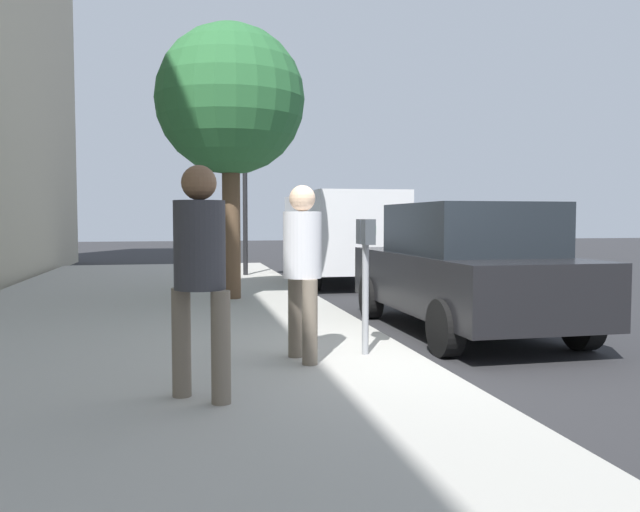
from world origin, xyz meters
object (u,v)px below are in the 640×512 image
parked_sedan_near (464,268)px  parked_van_far (340,232)px  parking_meter (366,257)px  traffic_signal (249,179)px  pedestrian_at_meter (302,258)px  street_tree (230,101)px  pedestrian_bystander (200,261)px

parked_sedan_near → parked_van_far: parked_van_far is taller
parking_meter → parked_sedan_near: parked_sedan_near is taller
parked_van_far → traffic_signal: size_ratio=1.45×
traffic_signal → pedestrian_at_meter: bearing=177.3°
parking_meter → pedestrian_at_meter: size_ratio=0.81×
parking_meter → traffic_signal: (9.74, 0.23, 1.41)m
parked_van_far → street_tree: 5.37m
pedestrian_bystander → pedestrian_at_meter: bearing=1.1°
traffic_signal → pedestrian_bystander: bearing=172.3°
parked_van_far → street_tree: street_tree is taller
parked_van_far → parking_meter: bearing=167.8°
pedestrian_at_meter → parked_van_far: size_ratio=0.33×
parking_meter → traffic_signal: size_ratio=0.39×
parking_meter → pedestrian_bystander: 2.19m
parked_sedan_near → parked_van_far: (7.13, 0.00, 0.36)m
parked_van_far → pedestrian_bystander: bearing=160.4°
parked_van_far → parked_sedan_near: bearing=-180.0°
pedestrian_at_meter → traffic_signal: size_ratio=0.48×
parked_sedan_near → street_tree: 5.19m
street_tree → parked_sedan_near: bearing=-138.5°
parked_sedan_near → parked_van_far: bearing=0.0°
parked_sedan_near → traffic_signal: bearing=14.9°
pedestrian_at_meter → parked_sedan_near: size_ratio=0.40×
pedestrian_bystander → traffic_signal: traffic_signal is taller
pedestrian_at_meter → traffic_signal: (9.90, -0.47, 1.40)m
parking_meter → traffic_signal: bearing=1.3°
pedestrian_bystander → parked_sedan_near: 4.76m
pedestrian_at_meter → pedestrian_bystander: (-1.19, 1.03, 0.06)m
parked_van_far → street_tree: bearing=142.6°
street_tree → pedestrian_bystander: bearing=173.7°
pedestrian_bystander → parked_sedan_near: pedestrian_bystander is taller
pedestrian_bystander → traffic_signal: 11.27m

